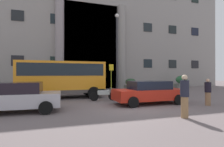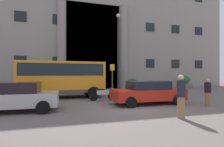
{
  "view_description": "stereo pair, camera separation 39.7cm",
  "coord_description": "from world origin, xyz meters",
  "px_view_note": "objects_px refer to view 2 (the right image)",
  "views": [
    {
      "loc": [
        -4.29,
        -8.95,
        1.86
      ],
      "look_at": [
        0.04,
        4.31,
        1.9
      ],
      "focal_mm": 28.71,
      "sensor_mm": 36.0,
      "label": 1
    },
    {
      "loc": [
        -3.91,
        -9.07,
        1.86
      ],
      "look_at": [
        0.04,
        4.31,
        1.9
      ],
      "focal_mm": 28.71,
      "sensor_mm": 36.0,
      "label": 2
    }
  ],
  "objects_px": {
    "hedge_planter_east": "(95,84)",
    "parked_hatchback_near": "(16,97)",
    "hedge_planter_far_east": "(133,84)",
    "orange_minibus": "(62,76)",
    "pedestrian_man_crossing": "(181,96)",
    "bus_stop_sign": "(112,75)",
    "motorcycle_near_kerb": "(102,94)",
    "parked_compact_extra": "(148,92)",
    "pedestrian_woman_with_bag": "(208,92)",
    "lamppost_plaza_centre": "(118,47)",
    "hedge_planter_entrance_left": "(46,85)",
    "hedge_planter_west": "(184,82)",
    "motorcycle_far_end": "(163,92)"
  },
  "relations": [
    {
      "from": "hedge_planter_west",
      "to": "hedge_planter_east",
      "type": "bearing_deg",
      "value": 178.87
    },
    {
      "from": "hedge_planter_entrance_left",
      "to": "parked_compact_extra",
      "type": "xyz_separation_m",
      "value": [
        6.55,
        -9.56,
        -0.03
      ]
    },
    {
      "from": "hedge_planter_entrance_left",
      "to": "motorcycle_far_end",
      "type": "xyz_separation_m",
      "value": [
        9.08,
        -7.2,
        -0.3
      ]
    },
    {
      "from": "bus_stop_sign",
      "to": "lamppost_plaza_centre",
      "type": "height_order",
      "value": "lamppost_plaza_centre"
    },
    {
      "from": "hedge_planter_far_east",
      "to": "pedestrian_woman_with_bag",
      "type": "relative_size",
      "value": 0.89
    },
    {
      "from": "pedestrian_woman_with_bag",
      "to": "hedge_planter_far_east",
      "type": "bearing_deg",
      "value": -14.55
    },
    {
      "from": "hedge_planter_west",
      "to": "pedestrian_man_crossing",
      "type": "distance_m",
      "value": 17.1
    },
    {
      "from": "hedge_planter_far_east",
      "to": "orange_minibus",
      "type": "bearing_deg",
      "value": -148.17
    },
    {
      "from": "parked_hatchback_near",
      "to": "motorcycle_far_end",
      "type": "distance_m",
      "value": 10.19
    },
    {
      "from": "parked_compact_extra",
      "to": "pedestrian_man_crossing",
      "type": "height_order",
      "value": "pedestrian_man_crossing"
    },
    {
      "from": "lamppost_plaza_centre",
      "to": "hedge_planter_west",
      "type": "bearing_deg",
      "value": 12.13
    },
    {
      "from": "bus_stop_sign",
      "to": "motorcycle_near_kerb",
      "type": "bearing_deg",
      "value": -114.46
    },
    {
      "from": "motorcycle_near_kerb",
      "to": "motorcycle_far_end",
      "type": "bearing_deg",
      "value": 7.24
    },
    {
      "from": "parked_hatchback_near",
      "to": "pedestrian_woman_with_bag",
      "type": "distance_m",
      "value": 10.45
    },
    {
      "from": "parked_hatchback_near",
      "to": "lamppost_plaza_centre",
      "type": "height_order",
      "value": "lamppost_plaza_centre"
    },
    {
      "from": "hedge_planter_east",
      "to": "parked_hatchback_near",
      "type": "bearing_deg",
      "value": -120.24
    },
    {
      "from": "parked_compact_extra",
      "to": "pedestrian_woman_with_bag",
      "type": "distance_m",
      "value": 3.42
    },
    {
      "from": "orange_minibus",
      "to": "motorcycle_near_kerb",
      "type": "height_order",
      "value": "orange_minibus"
    },
    {
      "from": "hedge_planter_west",
      "to": "motorcycle_far_end",
      "type": "height_order",
      "value": "hedge_planter_west"
    },
    {
      "from": "pedestrian_woman_with_bag",
      "to": "pedestrian_man_crossing",
      "type": "xyz_separation_m",
      "value": [
        -3.42,
        -2.07,
        0.14
      ]
    },
    {
      "from": "bus_stop_sign",
      "to": "motorcycle_near_kerb",
      "type": "height_order",
      "value": "bus_stop_sign"
    },
    {
      "from": "hedge_planter_east",
      "to": "parked_compact_extra",
      "type": "height_order",
      "value": "hedge_planter_east"
    },
    {
      "from": "hedge_planter_west",
      "to": "motorcycle_far_end",
      "type": "relative_size",
      "value": 0.87
    },
    {
      "from": "motorcycle_near_kerb",
      "to": "pedestrian_woman_with_bag",
      "type": "height_order",
      "value": "pedestrian_woman_with_bag"
    },
    {
      "from": "orange_minibus",
      "to": "pedestrian_woman_with_bag",
      "type": "xyz_separation_m",
      "value": [
        8.07,
        -6.14,
        -0.88
      ]
    },
    {
      "from": "parked_compact_extra",
      "to": "parked_hatchback_near",
      "type": "xyz_separation_m",
      "value": [
        -7.33,
        -0.2,
        0.01
      ]
    },
    {
      "from": "hedge_planter_west",
      "to": "hedge_planter_entrance_left",
      "type": "bearing_deg",
      "value": -179.62
    },
    {
      "from": "orange_minibus",
      "to": "bus_stop_sign",
      "type": "xyz_separation_m",
      "value": [
        4.73,
        2.18,
        0.06
      ]
    },
    {
      "from": "orange_minibus",
      "to": "hedge_planter_west",
      "type": "xyz_separation_m",
      "value": [
        15.39,
        5.09,
        -0.88
      ]
    },
    {
      "from": "orange_minibus",
      "to": "hedge_planter_entrance_left",
      "type": "height_order",
      "value": "orange_minibus"
    },
    {
      "from": "hedge_planter_far_east",
      "to": "pedestrian_man_crossing",
      "type": "bearing_deg",
      "value": -104.49
    },
    {
      "from": "orange_minibus",
      "to": "hedge_planter_far_east",
      "type": "xyz_separation_m",
      "value": [
        8.07,
        5.01,
        -1.03
      ]
    },
    {
      "from": "orange_minibus",
      "to": "hedge_planter_west",
      "type": "bearing_deg",
      "value": 16.93
    },
    {
      "from": "parked_compact_extra",
      "to": "pedestrian_man_crossing",
      "type": "distance_m",
      "value": 3.66
    },
    {
      "from": "orange_minibus",
      "to": "pedestrian_woman_with_bag",
      "type": "bearing_deg",
      "value": -38.66
    },
    {
      "from": "pedestrian_man_crossing",
      "to": "motorcycle_near_kerb",
      "type": "bearing_deg",
      "value": -112.63
    },
    {
      "from": "orange_minibus",
      "to": "pedestrian_woman_with_bag",
      "type": "relative_size",
      "value": 4.08
    },
    {
      "from": "motorcycle_near_kerb",
      "to": "lamppost_plaza_centre",
      "type": "bearing_deg",
      "value": 65.84
    },
    {
      "from": "parked_hatchback_near",
      "to": "pedestrian_man_crossing",
      "type": "height_order",
      "value": "pedestrian_man_crossing"
    },
    {
      "from": "motorcycle_near_kerb",
      "to": "pedestrian_man_crossing",
      "type": "relative_size",
      "value": 1.05
    },
    {
      "from": "orange_minibus",
      "to": "hedge_planter_far_east",
      "type": "distance_m",
      "value": 9.55
    },
    {
      "from": "bus_stop_sign",
      "to": "parked_compact_extra",
      "type": "xyz_separation_m",
      "value": [
        0.3,
        -6.77,
        -1.0
      ]
    },
    {
      "from": "hedge_planter_far_east",
      "to": "parked_hatchback_near",
      "type": "height_order",
      "value": "parked_hatchback_near"
    },
    {
      "from": "hedge_planter_east",
      "to": "pedestrian_man_crossing",
      "type": "height_order",
      "value": "pedestrian_man_crossing"
    },
    {
      "from": "hedge_planter_west",
      "to": "pedestrian_woman_with_bag",
      "type": "relative_size",
      "value": 1.14
    },
    {
      "from": "hedge_planter_far_east",
      "to": "motorcycle_near_kerb",
      "type": "distance_m",
      "value": 9.22
    },
    {
      "from": "hedge_planter_far_east",
      "to": "pedestrian_man_crossing",
      "type": "height_order",
      "value": "pedestrian_man_crossing"
    },
    {
      "from": "bus_stop_sign",
      "to": "lamppost_plaza_centre",
      "type": "distance_m",
      "value": 3.19
    },
    {
      "from": "hedge_planter_east",
      "to": "pedestrian_woman_with_bag",
      "type": "xyz_separation_m",
      "value": [
        4.47,
        -11.47,
        0.06
      ]
    },
    {
      "from": "hedge_planter_east",
      "to": "motorcycle_far_end",
      "type": "height_order",
      "value": "hedge_planter_east"
    }
  ]
}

